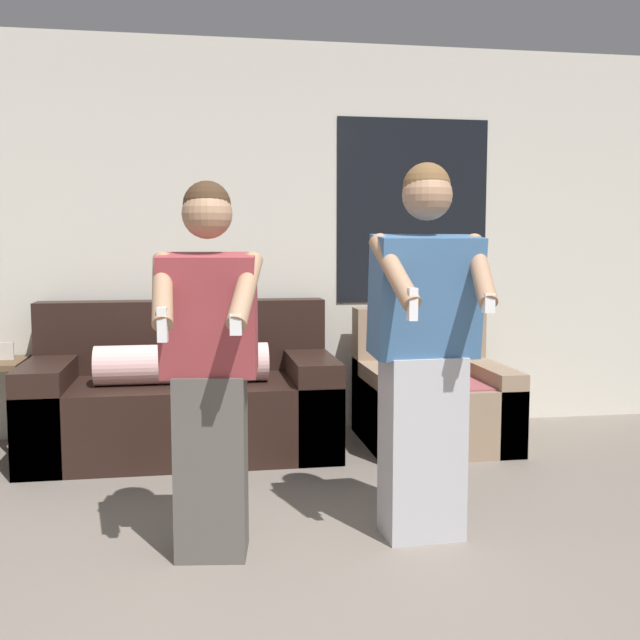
{
  "coord_description": "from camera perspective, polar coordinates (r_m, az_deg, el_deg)",
  "views": [
    {
      "loc": [
        -0.37,
        -2.02,
        1.32
      ],
      "look_at": [
        0.16,
        1.11,
        0.99
      ],
      "focal_mm": 42.0,
      "sensor_mm": 36.0,
      "label": 1
    }
  ],
  "objects": [
    {
      "name": "wall_back",
      "position": [
        5.26,
        -5.31,
        6.21
      ],
      "size": [
        6.24,
        0.07,
        2.7
      ],
      "color": "beige",
      "rests_on": "ground_plane"
    },
    {
      "name": "couch",
      "position": [
        4.85,
        -10.34,
        -5.98
      ],
      "size": [
        1.89,
        0.93,
        0.94
      ],
      "color": "black",
      "rests_on": "ground_plane"
    },
    {
      "name": "armchair",
      "position": [
        5.05,
        8.5,
        -5.89
      ],
      "size": [
        0.91,
        0.91,
        0.88
      ],
      "color": "#937A60",
      "rests_on": "ground_plane"
    },
    {
      "name": "person_left",
      "position": [
        3.14,
        -8.4,
        -3.8
      ],
      "size": [
        0.45,
        0.51,
        1.57
      ],
      "color": "#56514C",
      "rests_on": "ground_plane"
    },
    {
      "name": "person_right",
      "position": [
        3.33,
        7.95,
        -2.53
      ],
      "size": [
        0.52,
        0.48,
        1.67
      ],
      "color": "#B2B2B7",
      "rests_on": "ground_plane"
    }
  ]
}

